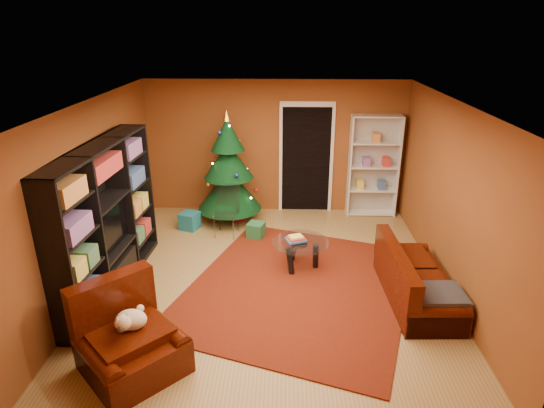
{
  "coord_description": "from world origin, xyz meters",
  "views": [
    {
      "loc": [
        0.19,
        -5.89,
        3.57
      ],
      "look_at": [
        0.0,
        0.4,
        1.05
      ],
      "focal_mm": 30.0,
      "sensor_mm": 36.0,
      "label": 1
    }
  ],
  "objects_px": {
    "gift_box_green": "(256,230)",
    "gift_box_teal": "(190,221)",
    "armchair": "(131,339)",
    "coffee_table": "(300,254)",
    "dog": "(131,320)",
    "christmas_tree": "(229,169)",
    "white_bookshelf": "(373,167)",
    "gift_box_red": "(238,216)",
    "acrylic_chair": "(226,213)",
    "rug": "(299,287)",
    "media_unit": "(105,220)",
    "sofa": "(418,275)"
  },
  "relations": [
    {
      "from": "gift_box_red",
      "to": "acrylic_chair",
      "type": "relative_size",
      "value": 0.24
    },
    {
      "from": "gift_box_red",
      "to": "coffee_table",
      "type": "bearing_deg",
      "value": -57.62
    },
    {
      "from": "armchair",
      "to": "acrylic_chair",
      "type": "bearing_deg",
      "value": 35.83
    },
    {
      "from": "media_unit",
      "to": "armchair",
      "type": "relative_size",
      "value": 2.6
    },
    {
      "from": "white_bookshelf",
      "to": "rug",
      "type": "bearing_deg",
      "value": -117.83
    },
    {
      "from": "dog",
      "to": "sofa",
      "type": "xyz_separation_m",
      "value": [
        3.46,
        1.43,
        -0.23
      ]
    },
    {
      "from": "armchair",
      "to": "sofa",
      "type": "distance_m",
      "value": 3.77
    },
    {
      "from": "christmas_tree",
      "to": "white_bookshelf",
      "type": "xyz_separation_m",
      "value": [
        2.76,
        0.42,
        -0.05
      ]
    },
    {
      "from": "media_unit",
      "to": "gift_box_red",
      "type": "height_order",
      "value": "media_unit"
    },
    {
      "from": "acrylic_chair",
      "to": "dog",
      "type": "bearing_deg",
      "value": -92.15
    },
    {
      "from": "gift_box_teal",
      "to": "coffee_table",
      "type": "relative_size",
      "value": 0.35
    },
    {
      "from": "media_unit",
      "to": "coffee_table",
      "type": "height_order",
      "value": "media_unit"
    },
    {
      "from": "media_unit",
      "to": "gift_box_green",
      "type": "distance_m",
      "value": 2.73
    },
    {
      "from": "rug",
      "to": "sofa",
      "type": "height_order",
      "value": "sofa"
    },
    {
      "from": "armchair",
      "to": "sofa",
      "type": "bearing_deg",
      "value": -21.21
    },
    {
      "from": "gift_box_green",
      "to": "dog",
      "type": "distance_m",
      "value": 3.52
    },
    {
      "from": "gift_box_green",
      "to": "dog",
      "type": "xyz_separation_m",
      "value": [
        -1.13,
        -3.3,
        0.47
      ]
    },
    {
      "from": "gift_box_green",
      "to": "gift_box_red",
      "type": "xyz_separation_m",
      "value": [
        -0.39,
        0.73,
        -0.04
      ]
    },
    {
      "from": "gift_box_red",
      "to": "white_bookshelf",
      "type": "distance_m",
      "value": 2.78
    },
    {
      "from": "armchair",
      "to": "dog",
      "type": "xyz_separation_m",
      "value": [
        0.0,
        0.07,
        0.2
      ]
    },
    {
      "from": "christmas_tree",
      "to": "gift_box_green",
      "type": "bearing_deg",
      "value": -53.35
    },
    {
      "from": "media_unit",
      "to": "gift_box_red",
      "type": "xyz_separation_m",
      "value": [
        1.57,
        2.4,
        -0.94
      ]
    },
    {
      "from": "gift_box_red",
      "to": "acrylic_chair",
      "type": "height_order",
      "value": "acrylic_chair"
    },
    {
      "from": "gift_box_teal",
      "to": "white_bookshelf",
      "type": "bearing_deg",
      "value": 13.29
    },
    {
      "from": "gift_box_red",
      "to": "acrylic_chair",
      "type": "bearing_deg",
      "value": -103.88
    },
    {
      "from": "coffee_table",
      "to": "dog",
      "type": "bearing_deg",
      "value": -129.97
    },
    {
      "from": "rug",
      "to": "dog",
      "type": "bearing_deg",
      "value": -137.91
    },
    {
      "from": "christmas_tree",
      "to": "sofa",
      "type": "height_order",
      "value": "christmas_tree"
    },
    {
      "from": "white_bookshelf",
      "to": "coffee_table",
      "type": "height_order",
      "value": "white_bookshelf"
    },
    {
      "from": "gift_box_red",
      "to": "white_bookshelf",
      "type": "height_order",
      "value": "white_bookshelf"
    },
    {
      "from": "media_unit",
      "to": "sofa",
      "type": "xyz_separation_m",
      "value": [
        4.29,
        -0.2,
        -0.67
      ]
    },
    {
      "from": "sofa",
      "to": "acrylic_chair",
      "type": "distance_m",
      "value": 3.49
    },
    {
      "from": "rug",
      "to": "acrylic_chair",
      "type": "distance_m",
      "value": 2.19
    },
    {
      "from": "media_unit",
      "to": "gift_box_green",
      "type": "xyz_separation_m",
      "value": [
        1.96,
        1.67,
        -0.91
      ]
    },
    {
      "from": "christmas_tree",
      "to": "white_bookshelf",
      "type": "bearing_deg",
      "value": 8.67
    },
    {
      "from": "gift_box_green",
      "to": "gift_box_teal",
      "type": "bearing_deg",
      "value": 164.97
    },
    {
      "from": "christmas_tree",
      "to": "acrylic_chair",
      "type": "relative_size",
      "value": 2.6
    },
    {
      "from": "rug",
      "to": "media_unit",
      "type": "height_order",
      "value": "media_unit"
    },
    {
      "from": "gift_box_teal",
      "to": "gift_box_green",
      "type": "xyz_separation_m",
      "value": [
        1.25,
        -0.34,
        -0.02
      ]
    },
    {
      "from": "gift_box_teal",
      "to": "gift_box_green",
      "type": "relative_size",
      "value": 1.14
    },
    {
      "from": "white_bookshelf",
      "to": "dog",
      "type": "height_order",
      "value": "white_bookshelf"
    },
    {
      "from": "rug",
      "to": "acrylic_chair",
      "type": "bearing_deg",
      "value": 125.94
    },
    {
      "from": "armchair",
      "to": "coffee_table",
      "type": "distance_m",
      "value": 2.98
    },
    {
      "from": "dog",
      "to": "armchair",
      "type": "bearing_deg",
      "value": -135.0
    },
    {
      "from": "rug",
      "to": "gift_box_green",
      "type": "height_order",
      "value": "gift_box_green"
    },
    {
      "from": "gift_box_teal",
      "to": "rug",
      "type": "bearing_deg",
      "value": -44.91
    },
    {
      "from": "christmas_tree",
      "to": "gift_box_teal",
      "type": "relative_size",
      "value": 6.83
    },
    {
      "from": "acrylic_chair",
      "to": "white_bookshelf",
      "type": "bearing_deg",
      "value": 28.43
    },
    {
      "from": "gift_box_red",
      "to": "armchair",
      "type": "height_order",
      "value": "armchair"
    },
    {
      "from": "gift_box_teal",
      "to": "coffee_table",
      "type": "distance_m",
      "value": 2.44
    }
  ]
}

